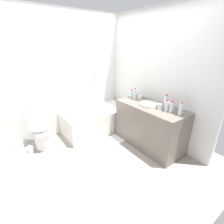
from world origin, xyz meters
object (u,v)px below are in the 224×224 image
at_px(sink_basin, 149,104).
at_px(drinking_glass_0, 140,98).
at_px(water_bottle_1, 167,106).
at_px(water_bottle_2, 171,107).
at_px(water_bottle_3, 135,94).
at_px(water_bottle_4, 181,109).
at_px(drinking_glass_1, 160,106).
at_px(water_bottle_0, 166,102).
at_px(bathtub, 97,119).
at_px(toilet_paper_roll, 31,149).
at_px(water_bottle_5, 132,94).
at_px(bath_mat, 113,140).
at_px(toilet, 40,131).
at_px(sink_faucet, 155,102).

height_order(sink_basin, drinking_glass_0, drinking_glass_0).
bearing_deg(water_bottle_1, sink_basin, 92.60).
distance_m(water_bottle_2, water_bottle_3, 0.88).
bearing_deg(water_bottle_4, drinking_glass_1, 96.74).
height_order(water_bottle_0, water_bottle_3, water_bottle_0).
xyz_separation_m(bathtub, water_bottle_0, (0.60, -1.36, 0.68)).
height_order(water_bottle_0, water_bottle_2, water_bottle_0).
height_order(water_bottle_1, toilet_paper_roll, water_bottle_1).
relative_size(sink_basin, water_bottle_1, 1.66).
relative_size(water_bottle_5, bath_mat, 0.31).
distance_m(sink_basin, water_bottle_4, 0.62).
xyz_separation_m(water_bottle_4, water_bottle_5, (-0.01, 1.14, -0.01)).
xyz_separation_m(water_bottle_0, drinking_glass_1, (-0.10, 0.04, -0.07)).
bearing_deg(bathtub, sink_basin, -65.42).
bearing_deg(water_bottle_5, bath_mat, -175.30).
xyz_separation_m(sink_basin, water_bottle_5, (0.05, 0.53, 0.07)).
bearing_deg(drinking_glass_1, water_bottle_5, 87.37).
relative_size(toilet, water_bottle_1, 3.67).
height_order(toilet, water_bottle_4, water_bottle_4).
bearing_deg(water_bottle_2, bathtub, 109.68).
bearing_deg(drinking_glass_0, sink_basin, -108.22).
bearing_deg(toilet_paper_roll, toilet, 8.35).
bearing_deg(bath_mat, water_bottle_5, 4.70).
relative_size(toilet, water_bottle_3, 3.16).
bearing_deg(sink_basin, water_bottle_3, 83.89).
bearing_deg(water_bottle_0, sink_faucet, 74.01).
xyz_separation_m(sink_basin, water_bottle_0, (0.11, -0.29, 0.10)).
xyz_separation_m(water_bottle_5, drinking_glass_0, (0.06, -0.19, -0.05)).
bearing_deg(bath_mat, toilet, 153.06).
height_order(water_bottle_0, water_bottle_1, water_bottle_0).
height_order(water_bottle_1, water_bottle_5, water_bottle_1).
relative_size(sink_basin, drinking_glass_1, 3.30).
distance_m(bathtub, water_bottle_3, 1.08).
relative_size(water_bottle_2, water_bottle_3, 0.82).
height_order(sink_faucet, water_bottle_1, water_bottle_1).
relative_size(toilet, sink_faucet, 4.89).
relative_size(bathtub, water_bottle_2, 7.96).
xyz_separation_m(bathtub, toilet, (-1.24, 0.04, 0.08)).
xyz_separation_m(sink_basin, water_bottle_4, (0.06, -0.61, 0.08)).
xyz_separation_m(bathtub, drinking_glass_0, (0.60, -0.74, 0.61)).
distance_m(water_bottle_3, water_bottle_4, 1.04).
distance_m(sink_basin, water_bottle_3, 0.44).
xyz_separation_m(toilet, water_bottle_1, (1.75, -1.49, 0.58)).
relative_size(drinking_glass_0, toilet_paper_roll, 0.74).
xyz_separation_m(water_bottle_0, water_bottle_4, (-0.05, -0.32, -0.02)).
distance_m(water_bottle_3, toilet_paper_roll, 2.29).
height_order(bathtub, water_bottle_0, bathtub).
relative_size(sink_basin, water_bottle_5, 1.73).
relative_size(sink_basin, bath_mat, 0.54).
distance_m(water_bottle_2, drinking_glass_1, 0.21).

